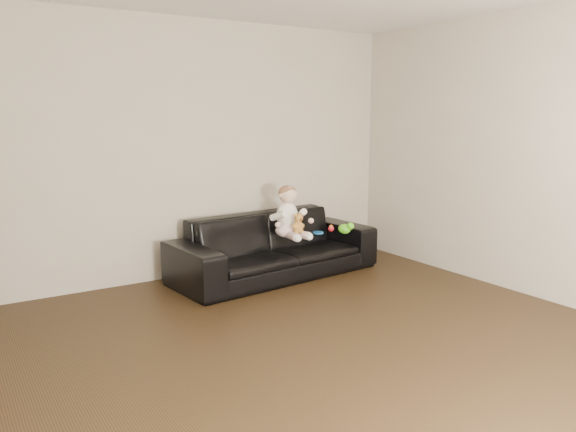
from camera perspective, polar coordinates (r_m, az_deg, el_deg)
floor at (r=3.73m, az=5.88°, el=-16.23°), size 5.50×5.50×0.00m
wall_back at (r=5.76m, az=-11.14°, el=6.53°), size 5.00×0.00×5.00m
sofa at (r=5.82m, az=-1.34°, el=-3.04°), size 2.25×1.07×0.64m
baby at (r=5.70m, az=0.08°, el=0.13°), size 0.36×0.44×0.53m
teddy_bear at (r=5.58m, az=1.05°, el=-0.79°), size 0.12×0.12×0.20m
toy_green at (r=5.94m, az=5.75°, el=-1.31°), size 0.15×0.17×0.10m
toy_rattle at (r=6.04m, az=4.39°, el=-1.29°), size 0.07×0.07×0.06m
toy_blue_disc at (r=5.94m, az=3.08°, el=-1.70°), size 0.13×0.13×0.02m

